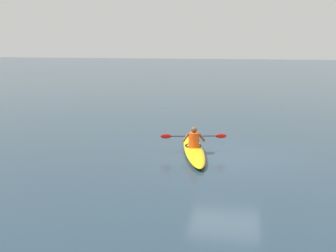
{
  "coord_description": "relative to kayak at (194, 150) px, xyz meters",
  "views": [
    {
      "loc": [
        -0.59,
        14.11,
        4.02
      ],
      "look_at": [
        1.65,
        2.29,
        1.54
      ],
      "focal_mm": 44.38,
      "sensor_mm": 36.0,
      "label": 1
    }
  ],
  "objects": [
    {
      "name": "kayak",
      "position": [
        0.0,
        0.0,
        0.0
      ],
      "size": [
        1.64,
        4.66,
        0.25
      ],
      "color": "#EAB214",
      "rests_on": "ground"
    },
    {
      "name": "ground_plane",
      "position": [
        -1.22,
        0.43,
        -0.13
      ],
      "size": [
        160.0,
        160.0,
        0.0
      ],
      "primitive_type": "plane",
      "color": "#233847"
    },
    {
      "name": "kayaker",
      "position": [
        -0.02,
        0.08,
        0.43
      ],
      "size": [
        2.37,
        0.66,
        0.75
      ],
      "color": "#E04C14",
      "rests_on": "kayak"
    }
  ]
}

